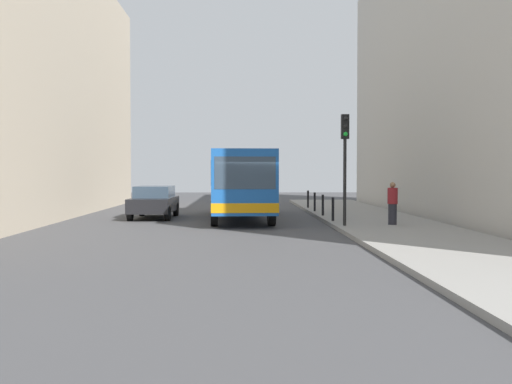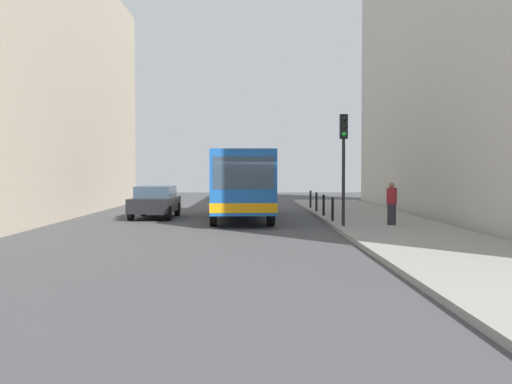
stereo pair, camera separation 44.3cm
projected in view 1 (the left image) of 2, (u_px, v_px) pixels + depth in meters
name	position (u px, v px, depth m)	size (l,w,h in m)	color
ground_plane	(248.00, 227.00, 24.00)	(80.00, 80.00, 0.00)	#424244
sidewalk	(387.00, 225.00, 24.14)	(4.40, 40.00, 0.15)	gray
building_right	(501.00, 63.00, 28.07)	(7.00, 32.00, 14.12)	#BCB7AD
bus	(239.00, 181.00, 28.38)	(3.01, 11.12, 3.00)	#19519E
car_beside_bus	(154.00, 201.00, 28.58)	(1.92, 4.43, 1.48)	black
traffic_light	(345.00, 148.00, 22.83)	(0.28, 0.33, 4.10)	black
bollard_near	(333.00, 209.00, 25.13)	(0.11, 0.11, 0.95)	black
bollard_mid	(323.00, 205.00, 28.20)	(0.11, 0.11, 0.95)	black
bollard_far	(315.00, 202.00, 31.26)	(0.11, 0.11, 0.95)	black
bollard_farthest	(308.00, 199.00, 34.32)	(0.11, 0.11, 0.95)	black
pedestrian_near_signal	(393.00, 204.00, 23.32)	(0.38, 0.38, 1.60)	#26262D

